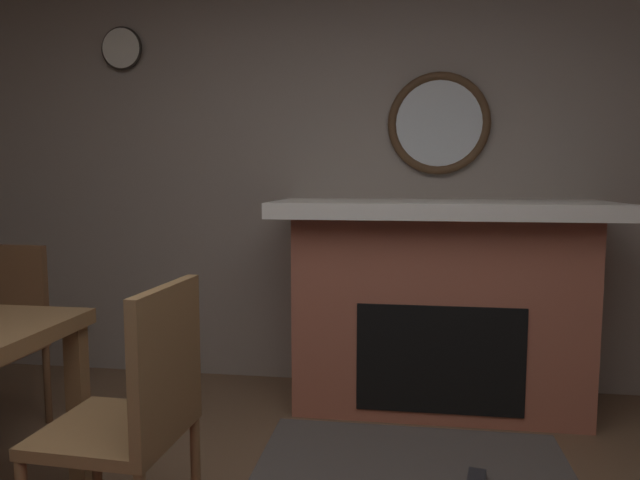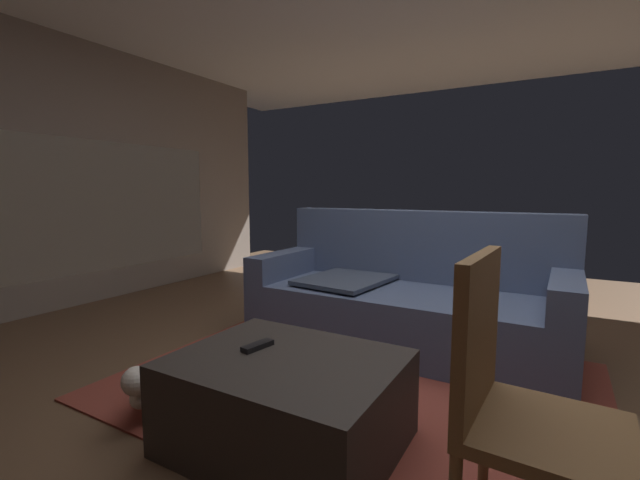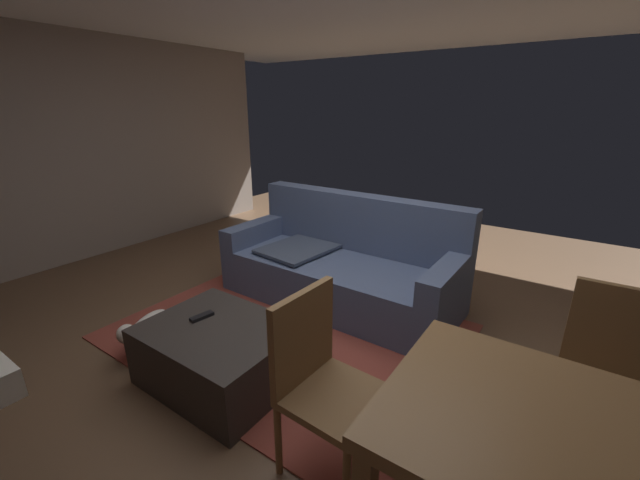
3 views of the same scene
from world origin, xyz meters
The scene contains 8 objects.
floor centered at (0.00, 0.00, 0.00)m, with size 8.35×8.35×0.00m, color brown.
wall_left centered at (-3.48, 0.00, 1.28)m, with size 0.12×5.67×2.56m, color gray.
area_rug centered at (-0.36, 0.05, 0.01)m, with size 2.60×2.00×0.01m, color brown.
couch centered at (-0.31, 0.82, 0.33)m, with size 2.19×0.96×0.96m.
ottoman_coffee_table centered at (-0.36, -0.66, 0.20)m, with size 0.95×0.75×0.40m, color #2D2826.
tv_remote centered at (-0.53, -0.64, 0.42)m, with size 0.05×0.16×0.02m, color black.
dining_chair_west centered at (0.54, -0.79, 0.52)m, with size 0.46×0.46×0.93m.
small_dog centered at (-1.12, -0.72, 0.15)m, with size 0.39×0.55×0.26m.
Camera 2 is at (0.62, -2.09, 1.12)m, focal length 23.51 mm.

